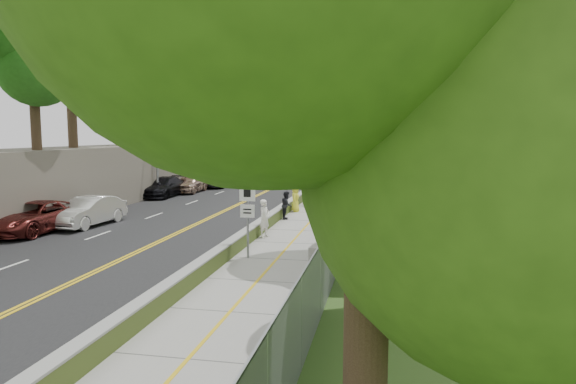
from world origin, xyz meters
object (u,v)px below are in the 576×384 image
at_px(concrete_block, 328,257).
at_px(car_1, 89,211).
at_px(signpost, 248,209).
at_px(person_far, 356,179).
at_px(car_2, 35,217).
at_px(streetlight, 159,137).
at_px(construction_barrel, 362,186).
at_px(painter_0, 295,199).

relative_size(concrete_block, car_1, 0.26).
height_order(signpost, person_far, signpost).
bearing_deg(car_2, streetlight, 93.16).
bearing_deg(signpost, car_2, 165.20).
height_order(signpost, construction_barrel, signpost).
bearing_deg(person_far, concrete_block, 70.80).
distance_m(signpost, person_far, 26.98).
xyz_separation_m(car_1, car_2, (-1.53, -2.18, -0.01)).
bearing_deg(person_far, car_1, 38.94).
bearing_deg(painter_0, car_2, 128.96).
relative_size(signpost, car_1, 0.66).
relative_size(car_2, person_far, 3.23).
xyz_separation_m(streetlight, car_2, (-0.14, -13.94, -3.84)).
bearing_deg(car_1, painter_0, 39.58).
bearing_deg(car_2, person_far, 62.92).
distance_m(car_1, car_2, 2.66).
xyz_separation_m(signpost, car_2, (-11.65, 3.08, -1.16)).
relative_size(signpost, construction_barrel, 3.01).
bearing_deg(car_1, concrete_block, -20.40).
relative_size(car_2, painter_0, 3.40).
xyz_separation_m(construction_barrel, painter_0, (-3.55, -11.94, 0.29)).
distance_m(construction_barrel, concrete_block, 25.05).
bearing_deg(signpost, painter_0, 91.42).
distance_m(signpost, construction_barrel, 24.32).
height_order(signpost, car_2, signpost).
height_order(painter_0, person_far, person_far).
relative_size(streetlight, person_far, 4.71).
distance_m(car_2, person_far, 27.67).
xyz_separation_m(signpost, car_1, (-10.12, 5.26, -1.15)).
bearing_deg(person_far, painter_0, 58.45).
distance_m(signpost, painter_0, 12.18).
bearing_deg(construction_barrel, car_1, -125.42).
bearing_deg(streetlight, signpost, -55.92).
xyz_separation_m(signpost, concrete_block, (3.25, -0.98, -1.51)).
bearing_deg(car_2, signpost, -11.07).
xyz_separation_m(streetlight, car_1, (1.39, -11.76, -3.83)).
distance_m(concrete_block, car_2, 15.45).
relative_size(concrete_block, car_2, 0.22).
relative_size(concrete_block, person_far, 0.72).
xyz_separation_m(construction_barrel, person_far, (-0.73, 2.78, 0.34)).
xyz_separation_m(car_1, person_far, (12.64, 21.59, 0.09)).
xyz_separation_m(concrete_block, car_1, (-13.37, 6.24, 0.36)).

